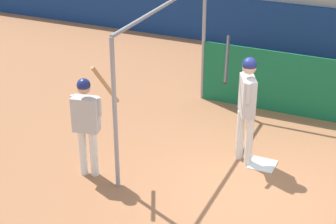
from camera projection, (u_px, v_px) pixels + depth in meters
The scene contains 6 objects.
ground_plane at pixel (251, 194), 8.87m from camera, with size 60.00×60.00×0.00m, color #9E6642.
outfield_wall at pixel (329, 33), 14.12m from camera, with size 24.00×0.12×1.28m.
batting_cage at pixel (276, 71), 10.47m from camera, with size 3.50×3.85×2.56m.
home_plate at pixel (262, 164), 9.66m from camera, with size 0.44×0.44×0.02m.
player_batter at pixel (246, 99), 9.28m from camera, with size 0.76×0.79×2.08m.
player_waiting at pixel (87, 119), 8.94m from camera, with size 0.71×0.57×2.05m.
Camera 1 is at (1.82, -7.29, 5.07)m, focal length 60.00 mm.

